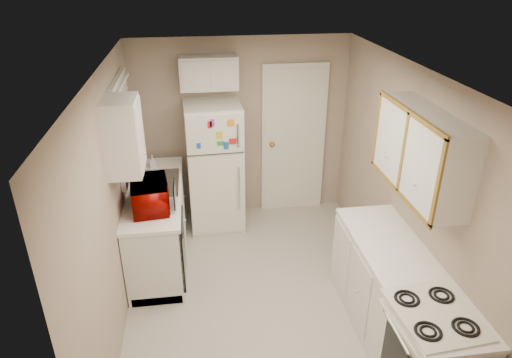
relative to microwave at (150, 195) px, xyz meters
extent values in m
plane|color=beige|center=(1.11, -0.48, -1.05)|extent=(3.80, 3.80, 0.00)
plane|color=white|center=(1.11, -0.48, 1.35)|extent=(3.80, 3.80, 0.00)
plane|color=tan|center=(-0.29, -0.48, 0.15)|extent=(3.80, 3.80, 0.00)
plane|color=tan|center=(2.51, -0.48, 0.15)|extent=(3.80, 3.80, 0.00)
plane|color=tan|center=(1.11, 1.42, 0.15)|extent=(2.80, 2.80, 0.00)
plane|color=tan|center=(1.11, -2.38, 0.15)|extent=(2.80, 2.80, 0.00)
cube|color=silver|center=(0.01, 0.42, -0.60)|extent=(0.60, 1.80, 0.90)
cube|color=black|center=(0.30, -0.18, -0.56)|extent=(0.03, 0.58, 0.72)
cube|color=gray|center=(0.01, 0.57, -0.19)|extent=(0.54, 0.74, 0.16)
imported|color=#980600|center=(0.00, 0.00, 0.00)|extent=(0.57, 0.36, 0.36)
imported|color=white|center=(-0.04, 1.02, -0.05)|extent=(0.08, 0.09, 0.17)
cube|color=silver|center=(-0.25, 0.57, 0.55)|extent=(0.10, 0.98, 1.08)
cube|color=silver|center=(-0.14, -0.26, 0.75)|extent=(0.30, 0.45, 0.70)
cube|color=silver|center=(0.72, 1.10, -0.22)|extent=(0.71, 0.69, 1.67)
cube|color=silver|center=(0.71, 1.27, 0.95)|extent=(0.70, 0.30, 0.40)
cube|color=silver|center=(1.81, 1.38, -0.03)|extent=(0.86, 0.06, 2.08)
cube|color=silver|center=(2.21, -1.28, -0.60)|extent=(0.60, 2.00, 0.90)
cube|color=silver|center=(2.36, -0.98, 0.75)|extent=(0.30, 1.20, 0.70)
camera|label=1|loc=(0.51, -4.25, 2.21)|focal=32.00mm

